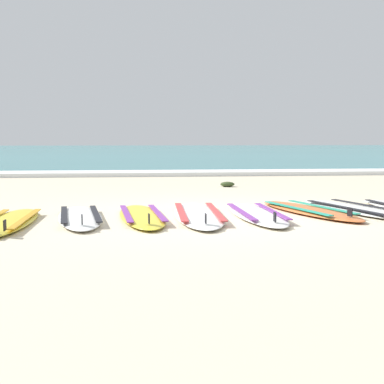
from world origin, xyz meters
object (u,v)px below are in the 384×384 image
object	(u,v)px
surfboard_2	(8,222)
surfboard_6	(256,214)
surfboard_4	(142,216)
surfboard_8	(357,209)
surfboard_5	(198,214)
surfboard_7	(309,210)
surfboard_3	(80,217)

from	to	relation	value
surfboard_2	surfboard_6	distance (m)	3.07
surfboard_4	surfboard_8	distance (m)	2.99
surfboard_4	surfboard_6	bearing A→B (deg)	0.66
surfboard_4	surfboard_5	size ratio (longest dim) A/B	0.90
surfboard_5	surfboard_7	world-z (taller)	same
surfboard_4	surfboard_5	world-z (taller)	same
surfboard_7	surfboard_8	distance (m)	0.70
surfboard_5	surfboard_6	distance (m)	0.76
surfboard_4	surfboard_6	distance (m)	1.48
surfboard_6	surfboard_7	world-z (taller)	same
surfboard_4	surfboard_6	size ratio (longest dim) A/B	0.98
surfboard_3	surfboard_5	xyz separation A→B (m)	(1.50, 0.07, -0.00)
surfboard_2	surfboard_6	xyz separation A→B (m)	(3.05, 0.34, -0.00)
surfboard_3	surfboard_5	distance (m)	1.50
surfboard_2	surfboard_8	bearing A→B (deg)	7.91
surfboard_6	surfboard_4	bearing A→B (deg)	-179.34
surfboard_3	surfboard_8	size ratio (longest dim) A/B	0.88
surfboard_4	surfboard_5	xyz separation A→B (m)	(0.73, 0.06, -0.00)
surfboard_7	surfboard_8	world-z (taller)	same
surfboard_2	surfboard_4	bearing A→B (deg)	11.58
surfboard_5	surfboard_8	world-z (taller)	same
surfboard_7	surfboard_4	bearing A→B (deg)	-172.51
surfboard_2	surfboard_6	world-z (taller)	same
surfboard_5	surfboard_8	distance (m)	2.26
surfboard_5	surfboard_8	bearing A→B (deg)	6.33
surfboard_7	surfboard_5	bearing A→B (deg)	-171.22
surfboard_5	surfboard_8	size ratio (longest dim) A/B	1.00
surfboard_2	surfboard_4	xyz separation A→B (m)	(1.57, 0.32, -0.00)
surfboard_7	surfboard_3	bearing A→B (deg)	-174.22
surfboard_5	surfboard_7	size ratio (longest dim) A/B	1.08
surfboard_2	surfboard_8	size ratio (longest dim) A/B	0.91
surfboard_2	surfboard_8	world-z (taller)	same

